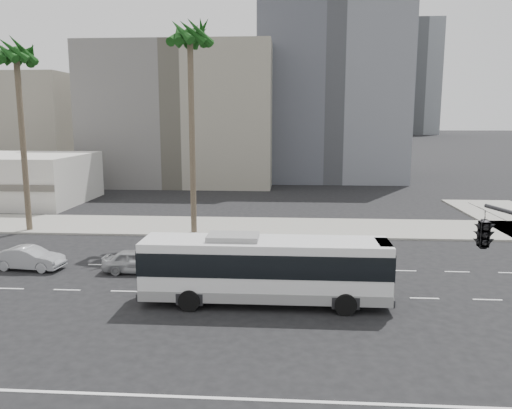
# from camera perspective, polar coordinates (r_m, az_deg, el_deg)

# --- Properties ---
(ground) EXTENTS (700.00, 700.00, 0.00)m
(ground) POSITION_cam_1_polar(r_m,az_deg,el_deg) (25.54, -1.66, -10.15)
(ground) COLOR black
(ground) RESTS_ON ground
(sidewalk_north) EXTENTS (120.00, 7.00, 0.15)m
(sidewalk_north) POSITION_cam_1_polar(r_m,az_deg,el_deg) (40.39, 0.45, -2.55)
(sidewalk_north) COLOR gray
(sidewalk_north) RESTS_ON ground
(midrise_beige_west) EXTENTS (24.00, 18.00, 18.00)m
(midrise_beige_west) POSITION_cam_1_polar(r_m,az_deg,el_deg) (70.37, -8.02, 9.93)
(midrise_beige_west) COLOR slate
(midrise_beige_west) RESTS_ON ground
(midrise_gray_center) EXTENTS (20.00, 20.00, 26.00)m
(midrise_gray_center) POSITION_cam_1_polar(r_m,az_deg,el_deg) (76.22, 8.32, 12.92)
(midrise_gray_center) COLOR #555760
(midrise_gray_center) RESTS_ON ground
(midrise_beige_far) EXTENTS (18.00, 16.00, 15.00)m
(midrise_beige_far) POSITION_cam_1_polar(r_m,az_deg,el_deg) (84.19, -25.04, 8.06)
(midrise_beige_far) COLOR slate
(midrise_beige_far) RESTS_ON ground
(civic_tower) EXTENTS (42.00, 42.00, 129.00)m
(civic_tower) POSITION_cam_1_polar(r_m,az_deg,el_deg) (275.58, 3.05, 16.05)
(civic_tower) COLOR #BBB6AE
(civic_tower) RESTS_ON ground
(highrise_right) EXTENTS (26.00, 26.00, 70.00)m
(highrise_right) POSITION_cam_1_polar(r_m,az_deg,el_deg) (258.79, 13.83, 15.34)
(highrise_right) COLOR slate
(highrise_right) RESTS_ON ground
(highrise_far) EXTENTS (22.00, 22.00, 60.00)m
(highrise_far) POSITION_cam_1_polar(r_m,az_deg,el_deg) (292.62, 17.72, 13.51)
(highrise_far) COLOR slate
(highrise_far) RESTS_ON ground
(city_bus) EXTENTS (11.61, 2.85, 3.33)m
(city_bus) POSITION_cam_1_polar(r_m,az_deg,el_deg) (23.85, 1.02, -7.17)
(city_bus) COLOR silver
(city_bus) RESTS_ON ground
(car_a) EXTENTS (1.62, 3.91, 1.33)m
(car_a) POSITION_cam_1_polar(r_m,az_deg,el_deg) (29.56, -13.34, -6.27)
(car_a) COLOR #A1A2A4
(car_a) RESTS_ON ground
(car_b) EXTENTS (1.79, 4.14, 1.32)m
(car_b) POSITION_cam_1_polar(r_m,az_deg,el_deg) (32.20, -24.36, -5.57)
(car_b) COLOR #9C9DA1
(car_b) RESTS_ON ground
(traffic_signal) EXTENTS (2.94, 4.00, 6.31)m
(traffic_signal) POSITION_cam_1_polar(r_m,az_deg,el_deg) (15.81, 25.19, -3.73)
(traffic_signal) COLOR #262628
(traffic_signal) RESTS_ON ground
(palm_near) EXTENTS (4.64, 4.64, 15.65)m
(palm_near) POSITION_cam_1_polar(r_m,az_deg,el_deg) (38.01, -7.51, 17.98)
(palm_near) COLOR brown
(palm_near) RESTS_ON ground
(palm_mid) EXTENTS (4.69, 4.69, 14.52)m
(palm_mid) POSITION_cam_1_polar(r_m,az_deg,el_deg) (42.27, -25.58, 14.78)
(palm_mid) COLOR brown
(palm_mid) RESTS_ON ground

